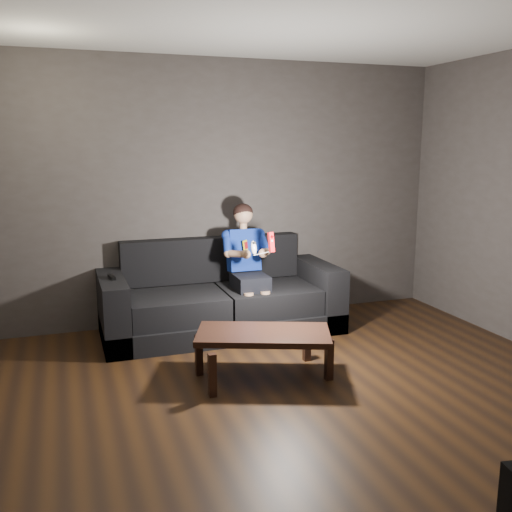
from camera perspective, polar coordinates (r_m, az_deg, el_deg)
name	(u,v)px	position (r m, az deg, el deg)	size (l,w,h in m)	color
floor	(310,423)	(4.01, 5.38, -16.32)	(5.00, 5.00, 0.00)	black
back_wall	(213,193)	(5.95, -4.37, 6.33)	(5.00, 0.04, 2.70)	#3C3734
sofa	(220,302)	(5.73, -3.63, -4.61)	(2.33, 1.00, 0.90)	black
child	(247,256)	(5.63, -0.92, -0.03)	(0.47, 0.58, 1.16)	black
wii_remote_red	(271,242)	(5.21, 1.53, 1.40)	(0.06, 0.07, 0.19)	red
nunchuk_white	(254,248)	(5.17, -0.23, 0.84)	(0.07, 0.09, 0.14)	silver
wii_remote_black	(112,277)	(5.38, -14.24, -2.06)	(0.06, 0.16, 0.03)	black
coffee_table	(263,338)	(4.58, 0.74, -8.19)	(1.17, 0.86, 0.38)	black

